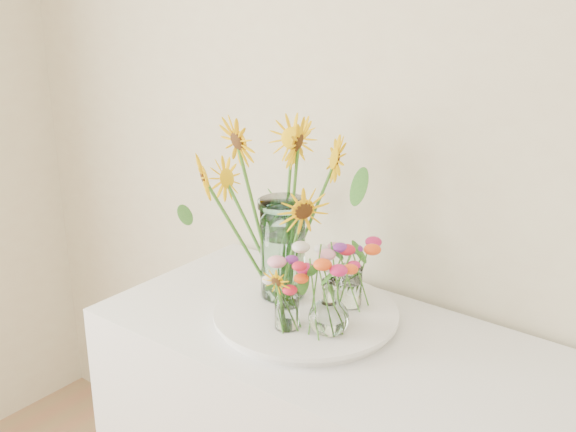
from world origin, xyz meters
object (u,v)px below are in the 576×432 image
(tray, at_px, (306,317))
(small_vase_b, at_px, (329,307))
(mason_jar, at_px, (283,249))
(small_vase_c, at_px, (349,287))
(small_vase_a, at_px, (287,310))

(tray, relative_size, small_vase_b, 3.15)
(mason_jar, height_order, small_vase_c, mason_jar)
(small_vase_a, distance_m, small_vase_b, 0.10)
(mason_jar, distance_m, small_vase_b, 0.24)
(small_vase_b, bearing_deg, tray, 153.60)
(tray, height_order, mason_jar, mason_jar)
(small_vase_b, relative_size, small_vase_c, 1.27)
(small_vase_b, bearing_deg, small_vase_c, 104.35)
(tray, height_order, small_vase_c, small_vase_c)
(small_vase_a, bearing_deg, mason_jar, 131.52)
(tray, distance_m, small_vase_b, 0.15)
(mason_jar, xyz_separation_m, small_vase_a, (0.12, -0.14, -0.09))
(small_vase_b, distance_m, small_vase_c, 0.15)
(tray, bearing_deg, small_vase_a, -80.88)
(small_vase_a, xyz_separation_m, small_vase_b, (0.09, 0.05, 0.02))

